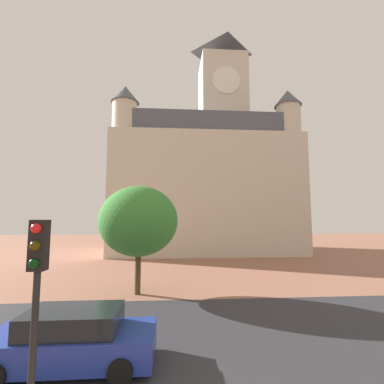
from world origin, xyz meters
name	(u,v)px	position (x,y,z in m)	size (l,w,h in m)	color
ground_plane	(187,308)	(0.00, 10.00, 0.00)	(120.00, 120.00, 0.00)	#93604C
street_asphalt_strip	(192,335)	(0.00, 7.19, 0.00)	(120.00, 8.25, 0.00)	#2D2D33
landmark_building	(207,179)	(3.83, 31.70, 9.29)	(22.48, 12.78, 29.97)	beige
car_blue	(73,339)	(-3.50, 5.38, 0.74)	(4.59, 2.12, 1.55)	#23389E
traffic_light_pole	(36,289)	(-3.10, 2.27, 2.89)	(0.28, 0.34, 4.10)	black
tree_curb_far	(139,221)	(-2.61, 12.52, 4.00)	(4.38, 4.38, 5.98)	#4C3823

